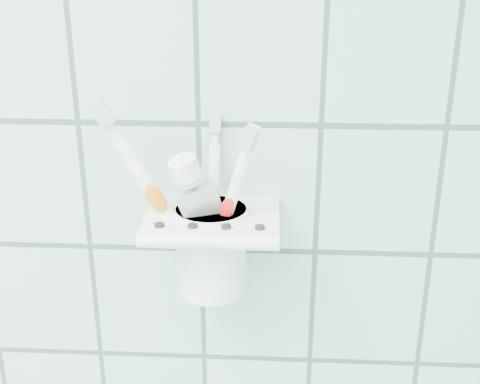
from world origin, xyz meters
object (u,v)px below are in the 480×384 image
(cup, at_px, (212,246))
(toothbrush_blue, at_px, (209,205))
(toothbrush_orange, at_px, (205,196))
(holder_bracket, at_px, (213,221))
(toothbrush_pink, at_px, (211,187))
(toothpaste_tube, at_px, (229,203))

(cup, distance_m, toothbrush_blue, 0.05)
(toothbrush_orange, bearing_deg, holder_bracket, -24.51)
(toothbrush_pink, height_order, toothbrush_blue, toothbrush_pink)
(toothbrush_blue, relative_size, toothbrush_orange, 0.94)
(toothbrush_orange, bearing_deg, toothpaste_tube, 21.91)
(cup, distance_m, toothbrush_pink, 0.07)
(cup, bearing_deg, toothbrush_orange, 148.33)
(holder_bracket, distance_m, toothbrush_blue, 0.02)
(toothbrush_pink, distance_m, toothbrush_blue, 0.02)
(toothbrush_orange, relative_size, toothpaste_tube, 1.14)
(toothbrush_pink, bearing_deg, toothpaste_tube, 37.66)
(holder_bracket, relative_size, toothpaste_tube, 0.80)
(toothpaste_tube, bearing_deg, holder_bracket, -169.06)
(cup, xyz_separation_m, toothbrush_blue, (-0.00, -0.01, 0.05))
(toothbrush_blue, distance_m, toothbrush_orange, 0.01)
(toothbrush_pink, height_order, toothpaste_tube, toothbrush_pink)
(cup, height_order, toothbrush_blue, toothbrush_blue)
(holder_bracket, bearing_deg, toothbrush_pink, -91.05)
(toothbrush_pink, height_order, toothbrush_orange, toothbrush_pink)
(toothbrush_pink, xyz_separation_m, toothpaste_tube, (0.02, 0.02, -0.03))
(cup, relative_size, toothbrush_pink, 0.42)
(holder_bracket, bearing_deg, toothbrush_blue, -140.83)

